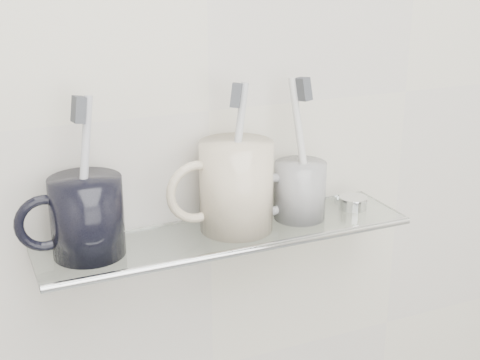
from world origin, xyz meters
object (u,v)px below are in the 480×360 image
mug_center (236,186)px  mug_right (300,190)px  mug_left (87,217)px  shelf_glass (228,234)px

mug_center → mug_right: (0.10, 0.00, -0.02)m
mug_left → mug_center: mug_center is taller
shelf_glass → mug_left: bearing=178.4°
mug_left → mug_right: mug_left is taller
shelf_glass → mug_right: mug_right is taller
shelf_glass → mug_center: bearing=18.5°
shelf_glass → mug_left: 0.19m
shelf_glass → mug_left: size_ratio=5.09×
mug_left → mug_center: (0.20, 0.00, 0.01)m
mug_center → mug_left: bearing=155.7°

